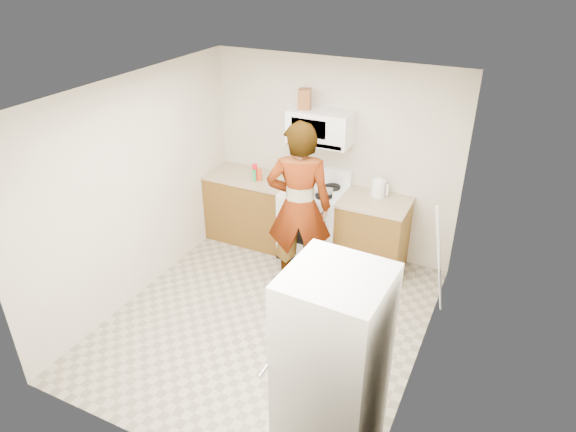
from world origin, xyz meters
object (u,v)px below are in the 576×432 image
Objects in this scene: person at (299,207)px; microwave at (321,127)px; kettle at (378,188)px; gas_range at (314,221)px; fridge at (332,369)px; saucepan at (305,178)px.

microwave is at bearing -103.85° from person.
microwave reaches higher than kettle.
gas_range is at bearing -151.52° from kettle.
fridge reaches higher than gas_range.
fridge is 8.44× the size of kettle.
fridge is (1.19, -2.01, -0.16)m from person.
person is 9.27× the size of saucepan.
microwave is 0.45× the size of fridge.
microwave is 3.20m from fridge.
fridge is at bearing -64.39° from gas_range.
gas_range is 0.95m from kettle.
fridge is (1.29, -2.81, -0.85)m from microwave.
gas_range reaches higher than saucepan.
person reaches higher than kettle.
kettle is at bearing 1.99° from microwave.
person is at bearing -111.96° from kettle.
saucepan is (-1.47, 2.77, 0.16)m from fridge.
saucepan is at bearing -166.79° from microwave.
fridge is 7.78× the size of saucepan.
gas_range is 0.66× the size of fridge.
saucepan is (-0.18, -0.04, -0.69)m from microwave.
person reaches higher than fridge.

